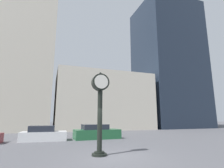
% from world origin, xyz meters
% --- Properties ---
extents(ground_plane, '(200.00, 200.00, 0.00)m').
position_xyz_m(ground_plane, '(0.00, 0.00, 0.00)').
color(ground_plane, '#515156').
extents(building_tall_tower, '(15.05, 12.00, 32.94)m').
position_xyz_m(building_tall_tower, '(-10.68, 24.00, 16.47)').
color(building_tall_tower, beige).
rests_on(building_tall_tower, ground_plane).
extents(building_storefront_row, '(17.25, 12.00, 10.12)m').
position_xyz_m(building_storefront_row, '(6.13, 24.00, 5.06)').
color(building_storefront_row, beige).
rests_on(building_storefront_row, ground_plane).
extents(building_glass_modern, '(13.30, 12.00, 28.84)m').
position_xyz_m(building_glass_modern, '(22.35, 24.00, 14.42)').
color(building_glass_modern, '#1E2838').
rests_on(building_glass_modern, ground_plane).
extents(street_clock, '(0.97, 0.81, 4.61)m').
position_xyz_m(street_clock, '(-0.67, 0.52, 2.81)').
color(street_clock, black).
rests_on(street_clock, ground_plane).
extents(car_white, '(3.97, 1.98, 1.32)m').
position_xyz_m(car_white, '(-3.71, 8.30, 0.56)').
color(car_white, silver).
rests_on(car_white, ground_plane).
extents(car_green, '(4.51, 2.05, 1.38)m').
position_xyz_m(car_green, '(1.18, 8.24, 0.59)').
color(car_green, '#236038').
rests_on(car_green, ground_plane).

